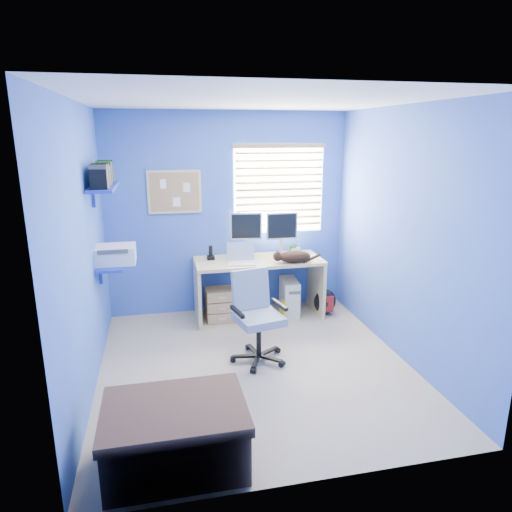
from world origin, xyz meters
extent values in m
cube|color=tan|center=(0.00, 0.00, 0.00)|extent=(3.00, 3.20, 0.00)
cube|color=white|center=(0.00, 0.00, 2.50)|extent=(3.00, 3.20, 0.00)
cube|color=#4156CD|center=(0.00, 1.60, 1.25)|extent=(3.00, 0.01, 2.50)
cube|color=#4156CD|center=(0.00, -1.60, 1.25)|extent=(3.00, 0.01, 2.50)
cube|color=#4156CD|center=(-1.50, 0.00, 1.25)|extent=(0.01, 3.20, 2.50)
cube|color=#4156CD|center=(1.50, 0.00, 1.25)|extent=(0.01, 3.20, 2.50)
cube|color=tan|center=(0.31, 1.26, 0.37)|extent=(1.55, 0.65, 0.74)
cube|color=silver|center=(0.07, 1.11, 0.85)|extent=(0.36, 0.30, 0.22)
cube|color=silver|center=(0.21, 1.51, 1.01)|extent=(0.41, 0.17, 0.54)
cube|color=silver|center=(0.65, 1.44, 1.01)|extent=(0.40, 0.12, 0.54)
cube|color=black|center=(-0.26, 1.38, 0.82)|extent=(0.09, 0.11, 0.17)
imported|color=#266A26|center=(0.82, 1.48, 0.79)|extent=(0.10, 0.09, 0.10)
cylinder|color=silver|center=(0.85, 1.47, 0.78)|extent=(0.13, 0.13, 0.07)
ellipsoid|color=black|center=(0.70, 1.03, 0.81)|extent=(0.40, 0.22, 0.14)
cube|color=beige|center=(0.71, 1.25, 0.23)|extent=(0.23, 0.45, 0.45)
cube|color=tan|center=(-0.17, 1.23, 0.20)|extent=(0.35, 0.28, 0.41)
cube|color=yellow|center=(0.57, 1.05, 0.12)|extent=(0.03, 0.17, 0.24)
ellipsoid|color=black|center=(1.15, 1.13, 0.17)|extent=(0.32, 0.26, 0.33)
cube|color=brown|center=(-0.83, -1.23, 0.22)|extent=(0.93, 0.66, 0.45)
cylinder|color=black|center=(0.06, 0.10, 0.03)|extent=(0.62, 0.62, 0.06)
cylinder|color=black|center=(0.06, 0.10, 0.24)|extent=(0.06, 0.06, 0.36)
cube|color=#AFB5CA|center=(0.06, 0.10, 0.46)|extent=(0.51, 0.51, 0.08)
cube|color=#AFB5CA|center=(0.02, 0.30, 0.70)|extent=(0.39, 0.14, 0.41)
cube|color=white|center=(0.65, 1.59, 1.55)|extent=(1.15, 0.01, 1.10)
cube|color=tan|center=(0.65, 1.56, 1.55)|extent=(1.10, 0.03, 1.00)
cube|color=tan|center=(-0.65, 1.58, 1.55)|extent=(0.64, 0.02, 0.52)
cube|color=tan|center=(-0.65, 1.57, 1.55)|extent=(0.58, 0.01, 0.46)
cube|color=#1F31B0|center=(-1.36, 0.75, 0.92)|extent=(0.26, 0.55, 0.03)
cube|color=silver|center=(-1.32, 0.75, 1.02)|extent=(0.42, 0.34, 0.18)
cube|color=#1F31B0|center=(-1.37, 0.75, 1.72)|extent=(0.24, 0.90, 0.03)
cube|color=navy|center=(-1.38, 0.75, 1.84)|extent=(0.15, 0.80, 0.22)
camera|label=1|loc=(-0.86, -3.99, 2.23)|focal=32.00mm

